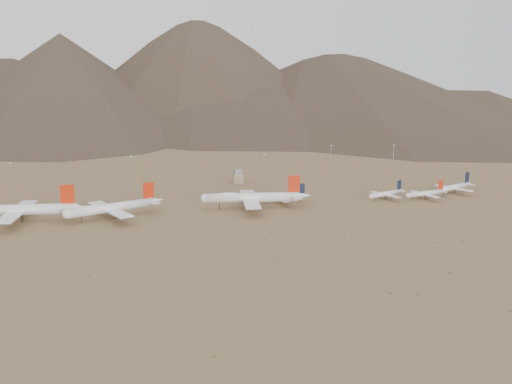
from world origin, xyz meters
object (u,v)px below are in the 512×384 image
object	(u,v)px
widebody_east	(252,197)
narrowbody_b	(387,193)
widebody_west	(20,210)
widebody_centre	(112,207)
control_tower	(238,177)
narrowbody_a	(283,197)

from	to	relation	value
widebody_east	narrowbody_b	size ratio (longest dim) A/B	2.05
widebody_west	widebody_centre	world-z (taller)	widebody_west
control_tower	widebody_east	bearing A→B (deg)	-99.52
widebody_centre	widebody_east	xyz separation A→B (m)	(92.88, -1.26, 0.75)
narrowbody_a	widebody_west	bearing A→B (deg)	-176.64
narrowbody_a	control_tower	size ratio (longest dim) A/B	3.36
widebody_centre	widebody_west	bearing A→B (deg)	152.85
widebody_centre	narrowbody_a	distance (m)	119.12
widebody_east	narrowbody_b	bearing A→B (deg)	11.67
widebody_west	control_tower	xyz separation A→B (m)	(163.11, 82.16, -2.57)
narrowbody_b	control_tower	size ratio (longest dim) A/B	3.03
narrowbody_a	control_tower	distance (m)	81.10
narrowbody_b	control_tower	xyz separation A→B (m)	(-88.06, 91.47, 1.29)
widebody_west	widebody_east	bearing A→B (deg)	7.70
narrowbody_b	narrowbody_a	bearing A→B (deg)	154.05
widebody_west	widebody_centre	size ratio (longest dim) A/B	1.16
widebody_west	narrowbody_a	world-z (taller)	widebody_west
narrowbody_a	narrowbody_b	bearing A→B (deg)	-5.36
widebody_east	control_tower	xyz separation A→B (m)	(15.23, 90.82, -2.43)
narrowbody_b	control_tower	world-z (taller)	narrowbody_b
widebody_centre	control_tower	bearing A→B (deg)	20.15
widebody_west	narrowbody_a	size ratio (longest dim) A/B	1.89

